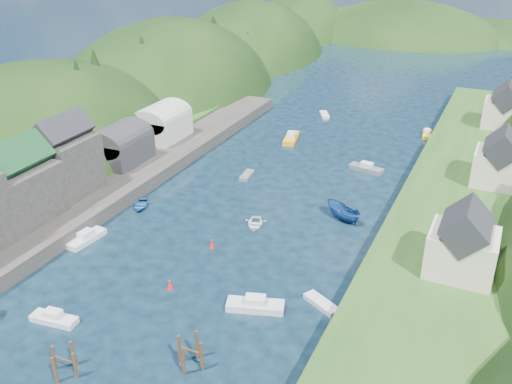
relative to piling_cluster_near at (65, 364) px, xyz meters
The scene contains 14 objects.
ground 56.05m from the piling_cluster_near, 86.71° to the left, with size 600.00×600.00×0.00m, color black.
hillside_left 91.55m from the piling_cluster_near, 117.30° to the left, with size 44.00×245.56×52.00m.
far_hills 180.39m from the piling_cluster_near, 88.59° to the left, with size 103.00×68.00×44.00m.
hill_trees 70.26m from the piling_cluster_near, 87.12° to the left, with size 91.60×152.16×11.60m.
quay_left 33.24m from the piling_cluster_near, 128.70° to the left, with size 12.00×110.00×2.00m, color #2D2B28.
terrace_left_grass 38.01m from the piling_cluster_near, 136.96° to the left, with size 12.00×110.00×2.50m, color #234719.
boat_sheds 50.56m from the piling_cluster_near, 116.88° to the left, with size 7.00×21.00×7.50m.
terrace_right 53.92m from the piling_cluster_near, 58.44° to the left, with size 16.00×120.00×2.40m, color #234719.
right_bank_cottages 62.79m from the piling_cluster_near, 60.09° to the left, with size 9.00×59.24×8.41m.
piling_cluster_near is the anchor object (origin of this frame).
piling_cluster_far 11.25m from the piling_cluster_near, 29.65° to the left, with size 2.84×2.68×3.70m.
channel_buoy_near 15.11m from the piling_cluster_near, 84.52° to the left, with size 0.70×0.70×1.10m.
channel_buoy_far 24.75m from the piling_cluster_near, 86.71° to the left, with size 0.70×0.70×1.10m.
moored_boats 27.79m from the piling_cluster_near, 84.65° to the left, with size 35.45×90.07×2.26m.
Camera 1 is at (28.90, -34.38, 37.25)m, focal length 40.00 mm.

